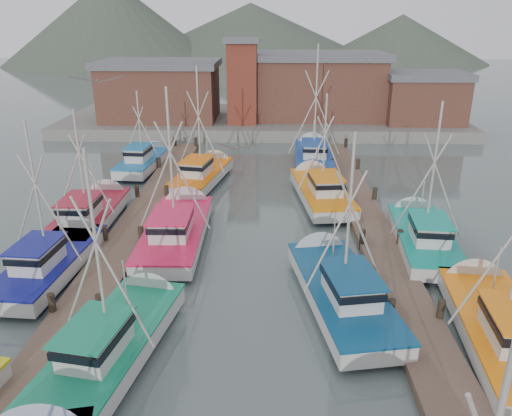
{
  "coord_description": "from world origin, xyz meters",
  "views": [
    {
      "loc": [
        1.02,
        -19.57,
        11.95
      ],
      "look_at": [
        0.29,
        4.44,
        2.6
      ],
      "focal_mm": 35.0,
      "sensor_mm": 36.0,
      "label": 1
    }
  ],
  "objects_px": {
    "boat_8": "(178,229)",
    "boat_12": "(204,174)",
    "lookout_tower": "(242,81)",
    "boat_4": "(118,339)"
  },
  "relations": [
    {
      "from": "boat_8",
      "to": "boat_12",
      "type": "bearing_deg",
      "value": 88.42
    },
    {
      "from": "boat_8",
      "to": "boat_12",
      "type": "height_order",
      "value": "boat_12"
    },
    {
      "from": "lookout_tower",
      "to": "boat_4",
      "type": "xyz_separation_m",
      "value": [
        -2.59,
        -37.21,
        -4.87
      ]
    },
    {
      "from": "boat_8",
      "to": "lookout_tower",
      "type": "bearing_deg",
      "value": 84.63
    },
    {
      "from": "lookout_tower",
      "to": "boat_12",
      "type": "bearing_deg",
      "value": -96.94
    },
    {
      "from": "boat_4",
      "to": "boat_8",
      "type": "bearing_deg",
      "value": 97.65
    },
    {
      "from": "boat_4",
      "to": "boat_8",
      "type": "distance_m",
      "value": 10.24
    },
    {
      "from": "boat_4",
      "to": "boat_8",
      "type": "xyz_separation_m",
      "value": [
        0.41,
        10.23,
        0.0
      ]
    },
    {
      "from": "boat_8",
      "to": "boat_12",
      "type": "distance_m",
      "value": 10.3
    },
    {
      "from": "boat_12",
      "to": "boat_8",
      "type": "bearing_deg",
      "value": -80.01
    }
  ]
}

